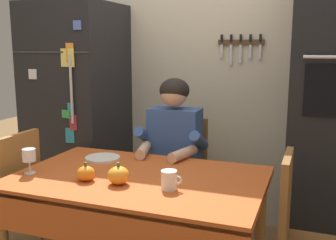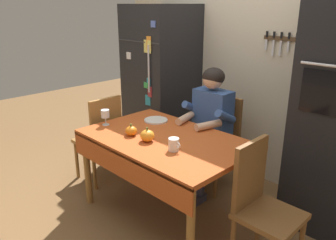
# 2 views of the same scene
# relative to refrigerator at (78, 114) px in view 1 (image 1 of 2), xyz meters

# --- Properties ---
(back_wall_assembly) EXTENTS (3.70, 0.13, 2.60)m
(back_wall_assembly) POSITION_rel_refrigerator_xyz_m (1.00, 0.39, 0.40)
(back_wall_assembly) COLOR beige
(back_wall_assembly) RESTS_ON ground
(refrigerator) EXTENTS (0.68, 0.71, 1.80)m
(refrigerator) POSITION_rel_refrigerator_xyz_m (0.00, 0.00, 0.00)
(refrigerator) COLOR black
(refrigerator) RESTS_ON ground
(dining_table) EXTENTS (1.40, 0.90, 0.74)m
(dining_table) POSITION_rel_refrigerator_xyz_m (0.95, -0.88, -0.24)
(dining_table) COLOR #9E6B33
(dining_table) RESTS_ON ground
(chair_behind_person) EXTENTS (0.40, 0.40, 0.93)m
(chair_behind_person) POSITION_rel_refrigerator_xyz_m (0.94, -0.09, -0.39)
(chair_behind_person) COLOR brown
(chair_behind_person) RESTS_ON ground
(seated_person) EXTENTS (0.47, 0.55, 1.25)m
(seated_person) POSITION_rel_refrigerator_xyz_m (0.94, -0.28, -0.16)
(seated_person) COLOR #38384C
(seated_person) RESTS_ON ground
(chair_right_side) EXTENTS (0.40, 0.40, 0.93)m
(chair_right_side) POSITION_rel_refrigerator_xyz_m (1.85, -0.82, -0.39)
(chair_right_side) COLOR brown
(chair_right_side) RESTS_ON ground
(chair_left_side) EXTENTS (0.40, 0.40, 0.93)m
(chair_left_side) POSITION_rel_refrigerator_xyz_m (0.05, -0.90, -0.39)
(chair_left_side) COLOR #9E6B33
(chair_left_side) RESTS_ON ground
(coffee_mug) EXTENTS (0.11, 0.08, 0.10)m
(coffee_mug) POSITION_rel_refrigerator_xyz_m (1.19, -1.00, -0.11)
(coffee_mug) COLOR white
(coffee_mug) RESTS_ON dining_table
(wine_glass) EXTENTS (0.08, 0.08, 0.15)m
(wine_glass) POSITION_rel_refrigerator_xyz_m (0.34, -1.04, -0.06)
(wine_glass) COLOR white
(wine_glass) RESTS_ON dining_table
(pumpkin_large) EXTENTS (0.12, 0.12, 0.12)m
(pumpkin_large) POSITION_rel_refrigerator_xyz_m (0.91, -1.02, -0.11)
(pumpkin_large) COLOR orange
(pumpkin_large) RESTS_ON dining_table
(pumpkin_medium) EXTENTS (0.10, 0.10, 0.10)m
(pumpkin_medium) POSITION_rel_refrigerator_xyz_m (0.72, -1.04, -0.12)
(pumpkin_medium) COLOR orange
(pumpkin_medium) RESTS_ON dining_table
(serving_tray) EXTENTS (0.22, 0.22, 0.02)m
(serving_tray) POSITION_rel_refrigerator_xyz_m (0.59, -0.64, -0.15)
(serving_tray) COLOR silver
(serving_tray) RESTS_ON dining_table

